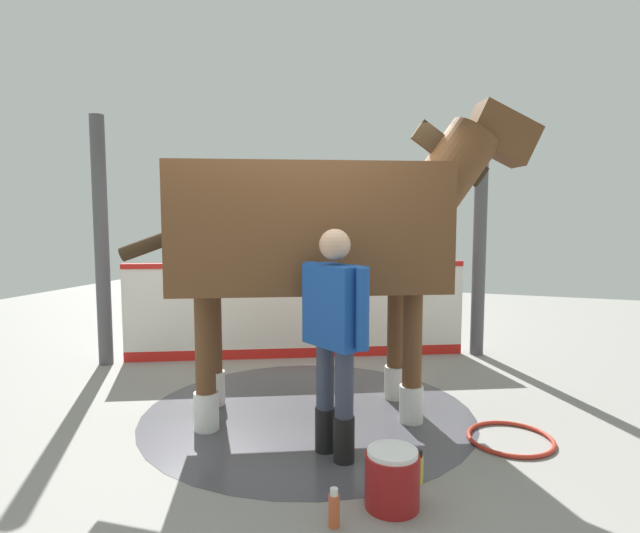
% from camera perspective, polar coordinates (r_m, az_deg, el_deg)
% --- Properties ---
extents(ground_plane, '(16.00, 16.00, 0.02)m').
position_cam_1_polar(ground_plane, '(4.65, -3.61, -16.20)').
color(ground_plane, gray).
extents(wet_patch, '(2.87, 2.87, 0.00)m').
position_cam_1_polar(wet_patch, '(4.71, -1.30, -15.75)').
color(wet_patch, '#4C4C54').
rests_on(wet_patch, ground).
extents(barrier_wall, '(3.78, 1.74, 1.16)m').
position_cam_1_polar(barrier_wall, '(6.30, -2.52, -5.20)').
color(barrier_wall, white).
rests_on(barrier_wall, ground).
extents(roof_post_near, '(0.16, 0.16, 2.84)m').
position_cam_1_polar(roof_post_near, '(6.63, 17.14, 2.77)').
color(roof_post_near, '#4C4C51').
rests_on(roof_post_near, ground).
extents(roof_post_far, '(0.16, 0.16, 2.84)m').
position_cam_1_polar(roof_post_far, '(6.41, -22.89, 2.49)').
color(roof_post_far, '#4C4C51').
rests_on(roof_post_far, ground).
extents(horse, '(3.32, 1.86, 2.70)m').
position_cam_1_polar(horse, '(4.40, 0.07, 3.99)').
color(horse, brown).
rests_on(horse, ground).
extents(handler, '(0.56, 0.44, 1.63)m').
position_cam_1_polar(handler, '(3.65, 1.62, -6.79)').
color(handler, black).
rests_on(handler, ground).
extents(wash_bucket, '(0.32, 0.32, 0.35)m').
position_cam_1_polar(wash_bucket, '(3.33, 7.95, -22.09)').
color(wash_bucket, maroon).
rests_on(wash_bucket, ground).
extents(bottle_shampoo, '(0.06, 0.06, 0.21)m').
position_cam_1_polar(bottle_shampoo, '(3.64, 10.83, -20.94)').
color(bottle_shampoo, '#D8CC4C').
rests_on(bottle_shampoo, ground).
extents(bottle_spray, '(0.06, 0.06, 0.22)m').
position_cam_1_polar(bottle_spray, '(3.16, 1.55, -25.10)').
color(bottle_spray, '#CC5933').
rests_on(bottle_spray, ground).
extents(hose_coil, '(0.65, 0.65, 0.03)m').
position_cam_1_polar(hose_coil, '(4.42, 20.20, -17.33)').
color(hose_coil, '#B72D1E').
rests_on(hose_coil, ground).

